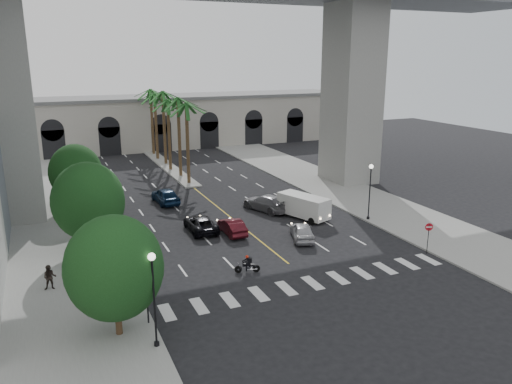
% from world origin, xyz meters
% --- Properties ---
extents(ground, '(140.00, 140.00, 0.00)m').
position_xyz_m(ground, '(0.00, 0.00, 0.00)').
color(ground, black).
rests_on(ground, ground).
extents(sidewalk_left, '(8.00, 100.00, 0.15)m').
position_xyz_m(sidewalk_left, '(-15.00, 15.00, 0.07)').
color(sidewalk_left, gray).
rests_on(sidewalk_left, ground).
extents(sidewalk_right, '(8.00, 100.00, 0.15)m').
position_xyz_m(sidewalk_right, '(15.00, 15.00, 0.07)').
color(sidewalk_right, gray).
rests_on(sidewalk_right, ground).
extents(median, '(2.00, 24.00, 0.20)m').
position_xyz_m(median, '(0.00, 38.00, 0.10)').
color(median, gray).
rests_on(median, ground).
extents(pier_building, '(71.00, 10.50, 8.50)m').
position_xyz_m(pier_building, '(0.00, 55.00, 4.27)').
color(pier_building, '#BDB6A9').
rests_on(pier_building, ground).
extents(bridge, '(75.00, 13.00, 26.00)m').
position_xyz_m(bridge, '(3.42, 22.00, 18.51)').
color(bridge, gray).
rests_on(bridge, ground).
extents(palm_a, '(3.20, 3.20, 10.30)m').
position_xyz_m(palm_a, '(0.00, 28.00, 9.10)').
color(palm_a, '#47331E').
rests_on(palm_a, ground).
extents(palm_b, '(3.20, 3.20, 10.60)m').
position_xyz_m(palm_b, '(0.10, 32.00, 9.37)').
color(palm_b, '#47331E').
rests_on(palm_b, ground).
extents(palm_c, '(3.20, 3.20, 10.10)m').
position_xyz_m(palm_c, '(-0.20, 36.00, 8.91)').
color(palm_c, '#47331E').
rests_on(palm_c, ground).
extents(palm_d, '(3.20, 3.20, 10.90)m').
position_xyz_m(palm_d, '(0.15, 40.00, 9.65)').
color(palm_d, '#47331E').
rests_on(palm_d, ground).
extents(palm_e, '(3.20, 3.20, 10.40)m').
position_xyz_m(palm_e, '(-0.10, 44.00, 9.19)').
color(palm_e, '#47331E').
rests_on(palm_e, ground).
extents(palm_f, '(3.20, 3.20, 10.70)m').
position_xyz_m(palm_f, '(0.20, 48.00, 9.46)').
color(palm_f, '#47331E').
rests_on(palm_f, ground).
extents(street_tree_near, '(5.20, 5.20, 6.89)m').
position_xyz_m(street_tree_near, '(-13.00, -3.00, 4.02)').
color(street_tree_near, '#382616').
rests_on(street_tree_near, ground).
extents(street_tree_mid, '(5.44, 5.44, 7.21)m').
position_xyz_m(street_tree_mid, '(-13.00, 10.00, 4.21)').
color(street_tree_mid, '#382616').
rests_on(street_tree_mid, ground).
extents(street_tree_far, '(5.04, 5.04, 6.68)m').
position_xyz_m(street_tree_far, '(-13.00, 22.00, 3.90)').
color(street_tree_far, '#382616').
rests_on(street_tree_far, ground).
extents(lamp_post_left_near, '(0.40, 0.40, 5.35)m').
position_xyz_m(lamp_post_left_near, '(-11.40, -5.00, 3.22)').
color(lamp_post_left_near, black).
rests_on(lamp_post_left_near, ground).
extents(lamp_post_left_far, '(0.40, 0.40, 5.35)m').
position_xyz_m(lamp_post_left_far, '(-11.40, 16.00, 3.22)').
color(lamp_post_left_far, black).
rests_on(lamp_post_left_far, ground).
extents(lamp_post_right, '(0.40, 0.40, 5.35)m').
position_xyz_m(lamp_post_right, '(11.40, 8.00, 3.22)').
color(lamp_post_right, black).
rests_on(lamp_post_right, ground).
extents(traffic_signal_near, '(0.25, 0.18, 3.65)m').
position_xyz_m(traffic_signal_near, '(-11.30, -2.50, 2.51)').
color(traffic_signal_near, black).
rests_on(traffic_signal_near, ground).
extents(traffic_signal_far, '(0.25, 0.18, 3.65)m').
position_xyz_m(traffic_signal_far, '(-11.30, 1.50, 2.51)').
color(traffic_signal_far, black).
rests_on(traffic_signal_far, ground).
extents(motorcycle_rider, '(1.76, 0.67, 1.31)m').
position_xyz_m(motorcycle_rider, '(-3.33, 1.83, 0.59)').
color(motorcycle_rider, black).
rests_on(motorcycle_rider, ground).
extents(car_a, '(3.05, 4.53, 1.43)m').
position_xyz_m(car_a, '(3.37, 6.15, 0.72)').
color(car_a, '#A5A5AA').
rests_on(car_a, ground).
extents(car_b, '(1.45, 4.06, 1.33)m').
position_xyz_m(car_b, '(-1.50, 9.72, 0.67)').
color(car_b, '#450D15').
rests_on(car_b, ground).
extents(car_c, '(2.30, 4.84, 1.33)m').
position_xyz_m(car_c, '(-3.76, 11.51, 0.67)').
color(car_c, black).
rests_on(car_c, ground).
extents(car_d, '(3.98, 5.89, 1.59)m').
position_xyz_m(car_d, '(4.05, 14.67, 0.79)').
color(car_d, slate).
rests_on(car_d, ground).
extents(car_e, '(2.30, 4.97, 1.65)m').
position_xyz_m(car_e, '(-4.50, 21.18, 0.82)').
color(car_e, '#0D213E').
rests_on(car_e, ground).
extents(cargo_van, '(3.54, 5.50, 2.20)m').
position_xyz_m(cargo_van, '(6.24, 11.03, 1.22)').
color(cargo_van, silver).
rests_on(cargo_van, ground).
extents(pedestrian_a, '(0.84, 0.78, 1.93)m').
position_xyz_m(pedestrian_a, '(-11.56, 1.79, 1.12)').
color(pedestrian_a, black).
rests_on(pedestrian_a, sidewalk_left).
extents(pedestrian_b, '(0.90, 0.76, 1.67)m').
position_xyz_m(pedestrian_b, '(-16.22, 4.26, 0.99)').
color(pedestrian_b, black).
rests_on(pedestrian_b, sidewalk_left).
extents(do_not_enter_sign, '(0.58, 0.25, 2.50)m').
position_xyz_m(do_not_enter_sign, '(10.69, -0.55, 1.81)').
color(do_not_enter_sign, black).
rests_on(do_not_enter_sign, ground).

